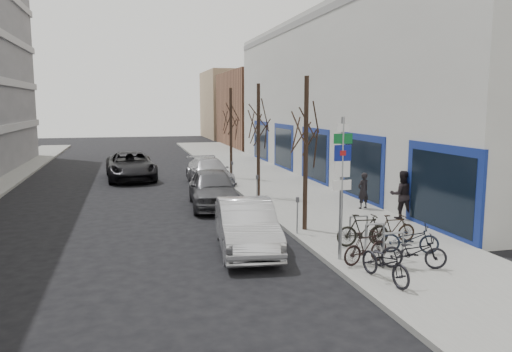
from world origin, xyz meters
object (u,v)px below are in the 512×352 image
bike_far_curb (414,249)px  highway_sign_pole (342,179)px  meter_back (232,171)px  bike_mid_inner (363,230)px  bike_mid_curb (410,236)px  bike_far_inner (393,228)px  tree_mid (258,114)px  bike_rack (375,233)px  pedestrian_far (402,194)px  bike_near_left (385,259)px  meter_front (297,212)px  parked_car_back (209,172)px  lane_car (131,166)px  parked_car_front (246,226)px  tree_near (306,117)px  parked_car_mid (213,188)px  tree_far (231,112)px  meter_mid (257,186)px  bike_near_right (366,247)px  pedestrian_near (363,191)px

bike_far_curb → highway_sign_pole: bearing=72.9°
meter_back → bike_mid_inner: meter_back is taller
bike_mid_curb → bike_far_inner: (0.09, 1.12, -0.05)m
tree_mid → meter_back: (-0.45, 4.00, -3.19)m
bike_rack → pedestrian_far: size_ratio=1.19×
bike_near_left → meter_front: bearing=87.9°
highway_sign_pole → meter_front: bearing=94.7°
bike_near_left → parked_car_back: 17.21m
meter_back → lane_car: size_ratio=0.21×
bike_far_curb → parked_car_front: bearing=70.4°
tree_near → bike_mid_inner: 4.34m
bike_mid_curb → bike_near_left: bearing=158.6°
parked_car_front → parked_car_mid: (0.10, 6.92, 0.06)m
tree_mid → parked_car_back: tree_mid is taller
bike_rack → bike_near_left: 2.76m
bike_near_left → parked_car_front: bearing=114.6°
highway_sign_pole → meter_back: 14.10m
bike_mid_inner → parked_car_mid: (-3.41, 7.87, 0.18)m
highway_sign_pole → tree_near: (0.20, 3.51, 1.65)m
bike_far_inner → pedestrian_far: (2.05, 3.01, 0.48)m
tree_near → tree_far: bearing=90.0°
bike_mid_curb → highway_sign_pole: bearing=113.5°
bike_rack → bike_mid_curb: (0.85, -0.56, 0.01)m
bike_far_inner → parked_car_mid: bearing=30.9°
tree_far → lane_car: bearing=162.9°
meter_back → bike_far_curb: bearing=-83.1°
bike_rack → lane_car: lane_car is taller
bike_far_curb → tree_mid: bearing=27.4°
meter_mid → pedestrian_far: 6.35m
tree_far → bike_mid_inner: tree_far is taller
tree_near → lane_car: (-5.88, 14.81, -3.27)m
meter_back → pedestrian_far: size_ratio=0.67×
bike_rack → bike_mid_curb: 1.02m
meter_mid → bike_mid_inner: (1.48, -7.45, -0.25)m
tree_near → meter_back: bearing=92.5°
parked_car_front → parked_car_mid: bearing=95.2°
tree_mid → bike_near_left: 12.43m
bike_near_right → pedestrian_far: pedestrian_far is taller
lane_car → pedestrian_far: pedestrian_far is taller
bike_far_curb → parked_car_front: (-3.87, 3.24, 0.10)m
tree_far → pedestrian_near: 11.32m
tree_far → parked_car_mid: tree_far is taller
bike_far_curb → parked_car_front: size_ratio=0.37×
bike_rack → bike_far_curb: 1.84m
meter_back → pedestrian_near: pedestrian_near is taller
bike_near_right → lane_car: size_ratio=0.26×
bike_near_left → bike_far_inner: 3.71m
tree_mid → parked_car_mid: (-2.38, -1.08, -3.26)m
bike_near_left → bike_far_curb: (1.25, 0.72, -0.03)m
lane_car → highway_sign_pole: bearing=-76.4°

